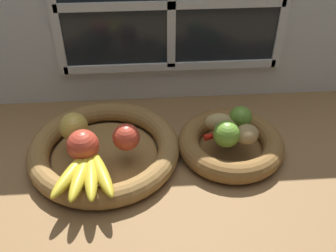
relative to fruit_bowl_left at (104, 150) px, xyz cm
name	(u,v)px	position (x,y,z in cm)	size (l,w,h in cm)	color
ground_plane	(179,161)	(19.57, -1.10, -4.11)	(140.00, 90.00, 3.00)	olive
back_wall	(171,13)	(19.57, 28.67, 25.27)	(140.00, 4.60, 55.00)	silver
fruit_bowl_left	(104,150)	(0.00, 0.00, 0.00)	(39.44, 39.44, 5.60)	olive
fruit_bowl_right	(231,144)	(33.51, 0.00, 0.02)	(28.19, 28.19, 5.60)	brown
apple_red_right	(126,137)	(6.20, -2.99, 6.40)	(6.84, 6.84, 6.84)	#CC422D
apple_golden_left	(74,127)	(-7.17, 1.85, 6.65)	(7.32, 7.32, 7.32)	gold
apple_red_front	(83,145)	(-4.05, -6.01, 6.89)	(7.81, 7.81, 7.81)	#CC422D
banana_bunch_front	(87,172)	(-2.87, -12.89, 4.57)	(15.90, 18.41, 3.17)	gold
potato_small	(246,134)	(36.45, -2.94, 5.49)	(6.33, 5.75, 5.01)	#A38451
potato_back	(236,119)	(35.35, 4.04, 5.05)	(6.91, 5.16, 4.12)	tan
potato_oblong	(218,122)	(30.21, 2.57, 5.50)	(7.31, 4.56, 5.02)	tan
lime_near	(226,134)	(31.14, -3.56, 6.39)	(6.80, 6.80, 6.80)	#6B9E33
lime_far	(241,117)	(36.28, 3.56, 6.06)	(6.14, 6.14, 6.14)	olive
chili_pepper	(226,133)	(31.87, -0.02, 3.85)	(1.72, 1.72, 12.05)	red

